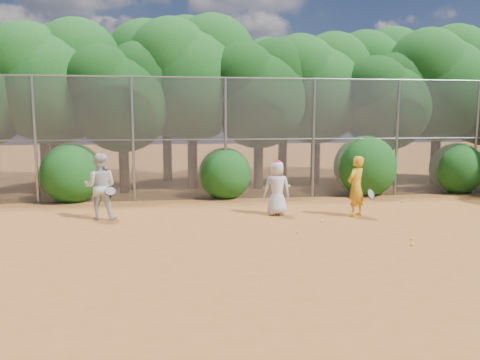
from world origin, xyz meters
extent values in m
plane|color=#A25A24|center=(0.00, 0.00, 0.00)|extent=(80.00, 80.00, 0.00)
cylinder|color=gray|center=(-7.00, 6.00, 2.00)|extent=(0.09, 0.09, 4.00)
cylinder|color=gray|center=(-4.00, 6.00, 2.00)|extent=(0.09, 0.09, 4.00)
cylinder|color=gray|center=(-1.00, 6.00, 2.00)|extent=(0.09, 0.09, 4.00)
cylinder|color=gray|center=(2.00, 6.00, 2.00)|extent=(0.09, 0.09, 4.00)
cylinder|color=gray|center=(5.00, 6.00, 2.00)|extent=(0.09, 0.09, 4.00)
cylinder|color=gray|center=(8.00, 6.00, 2.00)|extent=(0.09, 0.09, 4.00)
cylinder|color=gray|center=(0.00, 6.00, 4.00)|extent=(20.00, 0.05, 0.05)
cylinder|color=gray|center=(0.00, 6.00, 2.00)|extent=(20.00, 0.04, 0.04)
cube|color=slate|center=(0.00, 6.00, 2.00)|extent=(20.00, 0.02, 4.00)
cylinder|color=black|center=(-7.00, 8.50, 1.26)|extent=(0.38, 0.38, 2.52)
sphere|color=#124B14|center=(-7.00, 8.50, 3.73)|extent=(4.03, 4.03, 4.03)
sphere|color=#124B14|center=(-6.19, 8.90, 4.74)|extent=(3.23, 3.23, 3.23)
sphere|color=#124B14|center=(-7.71, 8.20, 4.54)|extent=(3.02, 3.02, 3.02)
cylinder|color=black|center=(-4.50, 7.80, 1.08)|extent=(0.36, 0.36, 2.17)
sphere|color=black|center=(-4.50, 7.80, 3.21)|extent=(3.47, 3.47, 3.47)
sphere|color=black|center=(-3.81, 8.15, 4.08)|extent=(2.78, 2.78, 2.78)
sphere|color=black|center=(-5.11, 7.54, 3.91)|extent=(2.60, 2.60, 2.60)
cylinder|color=black|center=(-2.00, 8.80, 1.33)|extent=(0.39, 0.39, 2.66)
sphere|color=#124B14|center=(-2.00, 8.80, 3.94)|extent=(4.26, 4.26, 4.26)
sphere|color=#124B14|center=(-1.15, 9.23, 5.00)|extent=(3.40, 3.40, 3.40)
sphere|color=#124B14|center=(-2.74, 8.48, 4.79)|extent=(3.19, 3.19, 3.19)
cylinder|color=black|center=(0.50, 8.20, 1.14)|extent=(0.37, 0.37, 2.27)
sphere|color=black|center=(0.50, 8.20, 3.37)|extent=(3.64, 3.64, 3.64)
sphere|color=black|center=(1.23, 8.56, 4.28)|extent=(2.91, 2.91, 2.91)
sphere|color=black|center=(-0.14, 7.93, 4.10)|extent=(2.73, 2.73, 2.73)
cylinder|color=black|center=(3.00, 9.00, 1.22)|extent=(0.38, 0.38, 2.45)
sphere|color=#124B14|center=(3.00, 9.00, 3.63)|extent=(3.92, 3.92, 3.92)
sphere|color=#124B14|center=(3.78, 9.39, 4.61)|extent=(3.14, 3.14, 3.14)
sphere|color=#124B14|center=(2.31, 8.71, 4.41)|extent=(2.94, 2.94, 2.94)
cylinder|color=black|center=(5.50, 8.00, 1.05)|extent=(0.36, 0.36, 2.10)
sphere|color=black|center=(5.50, 8.00, 3.11)|extent=(3.36, 3.36, 3.36)
sphere|color=black|center=(6.17, 8.34, 3.95)|extent=(2.69, 2.69, 2.69)
sphere|color=black|center=(4.91, 7.75, 3.78)|extent=(2.52, 2.52, 2.52)
cylinder|color=black|center=(8.00, 8.60, 1.29)|extent=(0.39, 0.39, 2.59)
sphere|color=#124B14|center=(8.00, 8.60, 3.83)|extent=(4.14, 4.14, 4.14)
sphere|color=#124B14|center=(8.83, 9.01, 4.87)|extent=(3.32, 3.32, 3.32)
sphere|color=#124B14|center=(7.27, 8.29, 4.66)|extent=(3.11, 3.11, 3.11)
sphere|color=black|center=(9.35, 8.02, 4.16)|extent=(2.77, 2.77, 2.77)
cylinder|color=black|center=(-8.00, 10.80, 1.31)|extent=(0.39, 0.39, 2.62)
sphere|color=#124B14|center=(-8.00, 10.80, 3.88)|extent=(4.20, 4.20, 4.20)
sphere|color=#124B14|center=(-7.16, 11.22, 4.94)|extent=(3.36, 3.36, 3.36)
sphere|color=#124B14|center=(-8.73, 10.49, 4.72)|extent=(3.15, 3.15, 3.15)
cylinder|color=black|center=(-3.00, 11.00, 1.40)|extent=(0.40, 0.40, 2.80)
sphere|color=#124B14|center=(-3.00, 11.00, 4.14)|extent=(4.48, 4.48, 4.48)
sphere|color=#124B14|center=(-2.10, 11.45, 5.26)|extent=(3.58, 3.58, 3.58)
sphere|color=#124B14|center=(-3.78, 10.66, 5.04)|extent=(3.36, 3.36, 3.36)
cylinder|color=black|center=(2.00, 10.60, 1.26)|extent=(0.38, 0.38, 2.52)
sphere|color=#124B14|center=(2.00, 10.60, 3.73)|extent=(4.03, 4.03, 4.03)
sphere|color=#124B14|center=(2.81, 11.00, 4.74)|extent=(3.23, 3.23, 3.23)
sphere|color=#124B14|center=(1.29, 10.30, 4.54)|extent=(3.02, 3.02, 3.02)
cylinder|color=black|center=(6.50, 11.20, 1.36)|extent=(0.40, 0.40, 2.73)
sphere|color=#124B14|center=(6.50, 11.20, 4.04)|extent=(4.37, 4.37, 4.37)
sphere|color=#124B14|center=(7.37, 11.64, 5.13)|extent=(3.49, 3.49, 3.49)
sphere|color=#124B14|center=(5.74, 10.87, 4.91)|extent=(3.28, 3.28, 3.28)
sphere|color=#124B14|center=(-6.00, 6.30, 1.00)|extent=(2.00, 2.00, 2.00)
sphere|color=#124B14|center=(-1.00, 6.30, 0.90)|extent=(1.80, 1.80, 1.80)
sphere|color=#124B14|center=(4.00, 6.30, 1.10)|extent=(2.20, 2.20, 2.20)
sphere|color=#124B14|center=(7.50, 6.30, 0.95)|extent=(1.90, 1.90, 1.90)
imported|color=gold|center=(2.25, 2.74, 0.83)|extent=(0.73, 0.67, 1.67)
torus|color=black|center=(2.60, 2.54, 0.65)|extent=(0.33, 0.27, 0.29)
cylinder|color=black|center=(2.49, 2.71, 0.57)|extent=(0.18, 0.25, 0.13)
imported|color=silver|center=(0.14, 3.21, 0.76)|extent=(0.75, 0.50, 1.52)
ellipsoid|color=red|center=(0.14, 3.21, 1.48)|extent=(0.22, 0.22, 0.13)
sphere|color=#D7EE2B|center=(0.44, 3.01, 0.85)|extent=(0.07, 0.07, 0.07)
imported|color=silver|center=(-4.65, 3.34, 0.89)|extent=(0.92, 0.75, 1.77)
torus|color=black|center=(-4.35, 3.04, 0.80)|extent=(0.33, 0.26, 0.24)
cylinder|color=black|center=(-4.38, 3.20, 0.65)|extent=(0.06, 0.23, 0.21)
sphere|color=#D7EE2B|center=(1.11, 2.17, 0.03)|extent=(0.07, 0.07, 0.07)
sphere|color=#D7EE2B|center=(2.38, 3.35, 0.03)|extent=(0.07, 0.07, 0.07)
sphere|color=#D7EE2B|center=(2.30, -0.35, 0.03)|extent=(0.07, 0.07, 0.07)
sphere|color=#D7EE2B|center=(2.53, 0.10, 0.03)|extent=(0.07, 0.07, 0.07)
sphere|color=#D7EE2B|center=(0.15, 1.05, 0.03)|extent=(0.07, 0.07, 0.07)
sphere|color=#D7EE2B|center=(4.52, 4.55, 0.03)|extent=(0.07, 0.07, 0.07)
camera|label=1|loc=(-2.64, -9.41, 2.69)|focal=35.00mm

